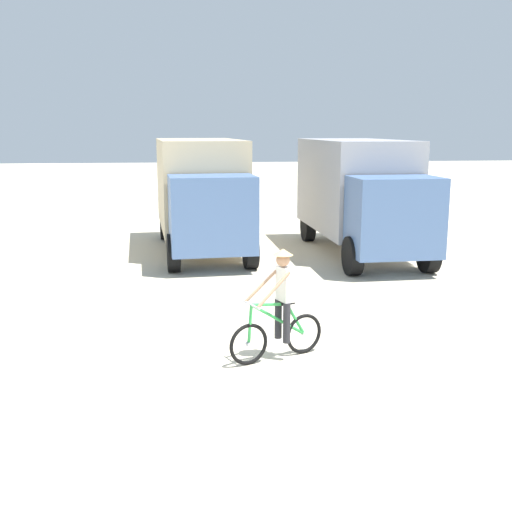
% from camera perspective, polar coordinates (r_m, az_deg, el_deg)
% --- Properties ---
extents(ground_plane, '(120.00, 120.00, 0.00)m').
position_cam_1_polar(ground_plane, '(9.86, 2.39, -10.42)').
color(ground_plane, beige).
extents(box_truck_tan_camper, '(2.85, 6.90, 3.35)m').
position_cam_1_polar(box_truck_tan_camper, '(18.99, -5.02, 6.06)').
color(box_truck_tan_camper, '#CCB78E').
rests_on(box_truck_tan_camper, ground).
extents(box_truck_grey_hauler, '(2.62, 6.83, 3.35)m').
position_cam_1_polar(box_truck_grey_hauler, '(18.76, 9.47, 5.88)').
color(box_truck_grey_hauler, '#9E9EA3').
rests_on(box_truck_grey_hauler, ground).
extents(cyclist_orange_shirt, '(1.61, 0.80, 1.82)m').
position_cam_1_polar(cyclist_orange_shirt, '(10.09, 2.23, -4.80)').
color(cyclist_orange_shirt, black).
rests_on(cyclist_orange_shirt, ground).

